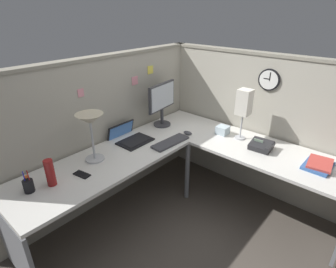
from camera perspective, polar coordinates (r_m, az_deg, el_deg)
name	(u,v)px	position (r m, az deg, el deg)	size (l,w,h in m)	color
ground_plane	(189,210)	(3.05, 4.45, -15.65)	(6.80, 6.80, 0.00)	#4C443D
cubicle_wall_back	(105,132)	(2.93, -13.14, 0.43)	(2.57, 0.12, 1.58)	#A8A393
cubicle_wall_right	(257,125)	(3.18, 18.34, 1.78)	(0.12, 2.37, 1.58)	#A8A393
desk	(186,167)	(2.55, 3.79, -7.04)	(2.35, 2.15, 0.73)	silver
monitor	(162,101)	(3.08, -1.28, 6.93)	(0.46, 0.20, 0.50)	#38383D
laptop	(129,137)	(2.86, -8.26, -0.68)	(0.35, 0.39, 0.22)	black
keyboard	(170,142)	(2.76, 0.51, -1.74)	(0.43, 0.14, 0.02)	#38383D
computer_mouse	(188,133)	(2.95, 4.18, 0.24)	(0.06, 0.10, 0.03)	#38383D
desk_lamp_dome	(90,123)	(2.41, -16.08, 2.28)	(0.24, 0.24, 0.44)	#B7BABF
pen_cup	(29,186)	(2.31, -27.33, -9.65)	(0.08, 0.08, 0.18)	black
cell_phone	(82,174)	(2.37, -17.69, -8.13)	(0.07, 0.14, 0.01)	black
thermos_flask	(50,173)	(2.29, -23.61, -7.48)	(0.07, 0.07, 0.22)	maroon
office_phone	(262,146)	(2.78, 19.15, -2.40)	(0.20, 0.22, 0.11)	#232326
book_stack	(319,165)	(2.70, 29.17, -5.67)	(0.30, 0.23, 0.04)	#335999
desk_lamp_paper	(244,104)	(2.82, 15.74, 6.16)	(0.13, 0.13, 0.53)	#B7BABF
tissue_box	(223,130)	(3.00, 11.43, 0.82)	(0.12, 0.12, 0.09)	silver
wall_clock	(269,80)	(2.95, 20.55, 10.67)	(0.04, 0.22, 0.22)	black
pinned_note_leftmost	(135,81)	(2.98, -7.00, 11.10)	(0.09, 0.00, 0.09)	pink
pinned_note_middle	(81,93)	(2.60, -17.91, 8.24)	(0.06, 0.00, 0.07)	pink
pinned_note_rightmost	(150,70)	(3.12, -3.74, 13.33)	(0.08, 0.00, 0.09)	#EAD84C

